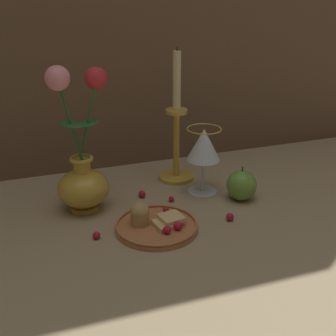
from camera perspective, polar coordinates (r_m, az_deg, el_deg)
The scene contains 10 objects.
ground_plane at distance 1.13m, azimuth -0.40°, elevation -5.01°, with size 2.40×2.40×0.00m, color #9E8966.
vase at distance 1.10m, azimuth -10.42°, elevation -0.25°, with size 0.14×0.12×0.35m.
plate_with_pastries at distance 1.04m, azimuth -1.60°, elevation -6.79°, with size 0.18×0.18×0.06m.
wine_glass at distance 1.17m, azimuth 4.37°, elevation 2.58°, with size 0.09×0.09×0.17m.
candlestick at distance 1.24m, azimuth 1.03°, elevation 3.81°, with size 0.10×0.10×0.36m.
apple_beside_vase at distance 1.17m, azimuth 8.95°, elevation -2.08°, with size 0.08×0.08×0.09m.
berry_near_plate at distance 1.16m, azimuth 0.42°, elevation -3.80°, with size 0.01×0.01×0.01m, color #AD192D.
berry_front_center at distance 1.08m, azimuth 7.55°, elevation -5.93°, with size 0.02×0.02×0.02m, color #AD192D.
berry_by_glass_stem at distance 1.02m, azimuth -8.72°, elevation -8.11°, with size 0.02×0.02×0.02m, color #AD192D.
berry_under_candlestick at distance 1.18m, azimuth -3.19°, elevation -3.17°, with size 0.02×0.02×0.02m, color #AD192D.
Camera 1 is at (-0.32, -0.94, 0.53)m, focal length 50.00 mm.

